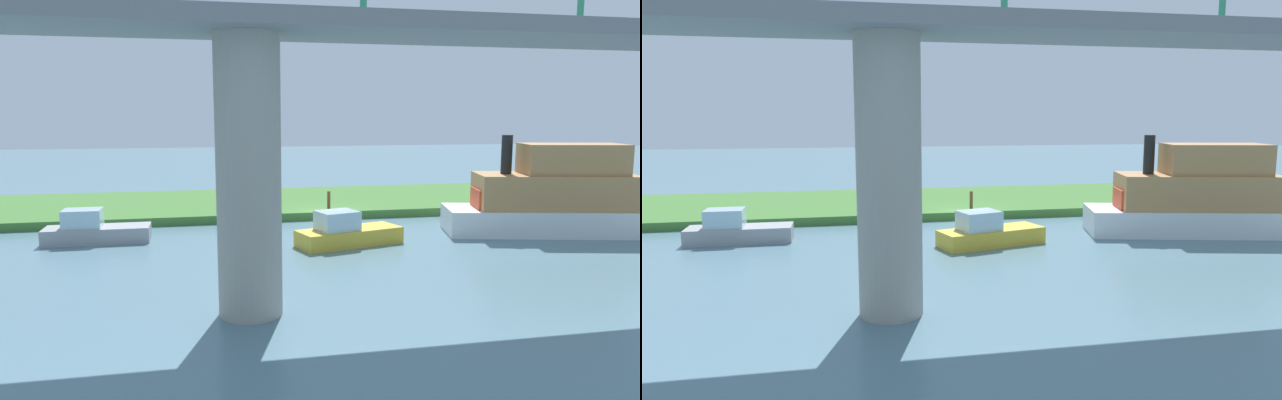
# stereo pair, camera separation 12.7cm
# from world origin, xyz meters

# --- Properties ---
(ground_plane) EXTENTS (160.00, 160.00, 0.00)m
(ground_plane) POSITION_xyz_m (0.00, 0.00, 0.00)
(ground_plane) COLOR slate
(grassy_bank) EXTENTS (80.00, 12.00, 0.50)m
(grassy_bank) POSITION_xyz_m (0.00, -6.00, 0.25)
(grassy_bank) COLOR #427533
(grassy_bank) RESTS_ON ground
(bridge_pylon) EXTENTS (2.02, 2.02, 8.72)m
(bridge_pylon) POSITION_xyz_m (5.96, 15.64, 4.36)
(bridge_pylon) COLOR #9E998E
(bridge_pylon) RESTS_ON ground
(bridge_span) EXTENTS (58.94, 4.30, 3.25)m
(bridge_span) POSITION_xyz_m (5.96, 15.63, 9.22)
(bridge_span) COLOR slate
(bridge_span) RESTS_ON bridge_pylon
(person_on_bank) EXTENTS (0.51, 0.51, 1.39)m
(person_on_bank) POSITION_xyz_m (3.12, -1.17, 1.20)
(person_on_bank) COLOR #2D334C
(person_on_bank) RESTS_ON grassy_bank
(mooring_post) EXTENTS (0.20, 0.20, 1.08)m
(mooring_post) POSITION_xyz_m (-0.43, -1.26, 1.04)
(mooring_post) COLOR brown
(mooring_post) RESTS_ON grassy_bank
(motorboat_white) EXTENTS (10.76, 5.74, 5.24)m
(motorboat_white) POSITION_xyz_m (-10.82, 6.20, 1.94)
(motorboat_white) COLOR white
(motorboat_white) RESTS_ON ground
(motorboat_red) EXTENTS (5.47, 3.20, 1.72)m
(motorboat_red) POSITION_xyz_m (0.51, 6.73, 0.61)
(motorboat_red) COLOR gold
(motorboat_red) RESTS_ON ground
(riverboat_paddlewheel) EXTENTS (5.04, 1.80, 1.68)m
(riverboat_paddlewheel) POSITION_xyz_m (12.62, 3.51, 0.60)
(riverboat_paddlewheel) COLOR #99999E
(riverboat_paddlewheel) RESTS_ON ground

